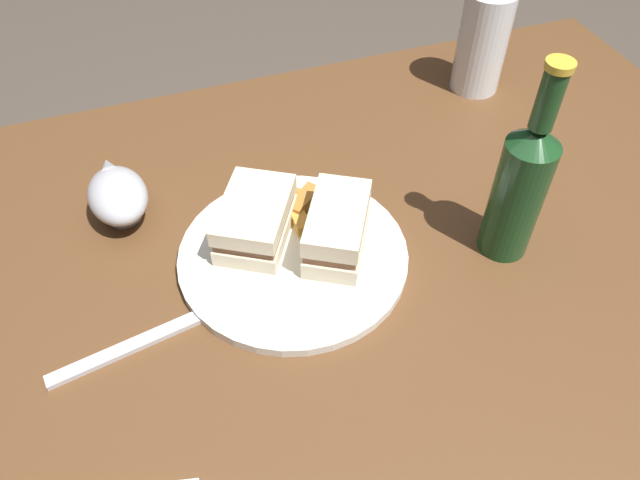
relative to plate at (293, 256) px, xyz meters
name	(u,v)px	position (x,y,z in m)	size (l,w,h in m)	color
dining_table	(339,397)	(0.07, -0.01, -0.38)	(1.26, 0.84, 0.74)	brown
plate	(293,256)	(0.00, 0.00, 0.00)	(0.28, 0.28, 0.01)	silver
sandwich_half_left	(337,228)	(0.05, -0.01, 0.04)	(0.12, 0.14, 0.06)	beige
sandwich_half_right	(255,219)	(-0.03, 0.04, 0.03)	(0.13, 0.14, 0.06)	beige
potato_wedge_front	(290,197)	(0.02, 0.08, 0.02)	(0.04, 0.02, 0.02)	#AD702D
potato_wedge_middle	(304,202)	(0.04, 0.07, 0.02)	(0.05, 0.02, 0.02)	#AD702D
potato_wedge_back	(322,233)	(0.04, 0.01, 0.02)	(0.04, 0.02, 0.02)	#AD702D
potato_wedge_left_edge	(300,221)	(0.02, 0.04, 0.01)	(0.04, 0.02, 0.02)	gold
potato_wedge_right_edge	(340,216)	(0.07, 0.03, 0.01)	(0.04, 0.02, 0.02)	#B77F33
potato_wedge_stray	(328,230)	(0.05, 0.01, 0.01)	(0.04, 0.02, 0.02)	#AD702D
pint_glass	(481,47)	(0.40, 0.26, 0.07)	(0.08, 0.08, 0.16)	white
gravy_boat	(118,195)	(-0.19, 0.14, 0.03)	(0.08, 0.12, 0.06)	#B7B7BC
cider_bottle	(520,186)	(0.26, -0.07, 0.10)	(0.06, 0.06, 0.26)	#19421E
fork	(130,347)	(-0.21, -0.06, 0.00)	(0.18, 0.02, 0.01)	silver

